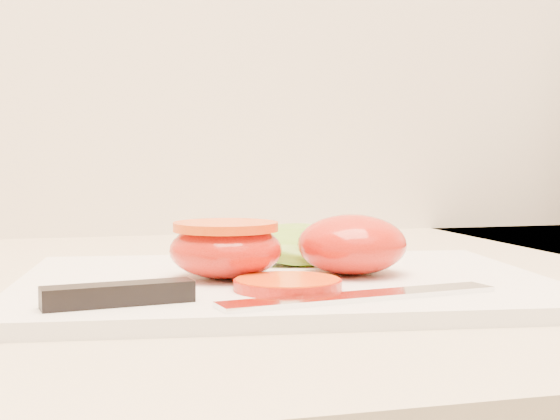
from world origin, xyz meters
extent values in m
cube|color=#C2B997|center=(0.00, 1.68, 0.92)|extent=(3.92, 0.65, 0.03)
cube|color=white|center=(-0.13, 1.60, 0.94)|extent=(0.38, 0.30, 0.01)
ellipsoid|color=red|center=(-0.08, 1.60, 0.96)|extent=(0.08, 0.08, 0.04)
ellipsoid|color=red|center=(-0.17, 1.60, 0.96)|extent=(0.08, 0.08, 0.04)
cylinder|color=#BA320A|center=(-0.17, 1.60, 0.98)|extent=(0.07, 0.07, 0.01)
cylinder|color=#FE5810|center=(-0.14, 1.55, 0.94)|extent=(0.06, 0.06, 0.01)
ellipsoid|color=#71B730|center=(-0.09, 1.68, 0.95)|extent=(0.14, 0.12, 0.02)
cube|color=silver|center=(-0.11, 1.51, 0.94)|extent=(0.17, 0.05, 0.00)
cube|color=black|center=(-0.25, 1.53, 0.95)|extent=(0.09, 0.03, 0.01)
camera|label=1|loc=(-0.27, 1.09, 1.02)|focal=50.00mm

